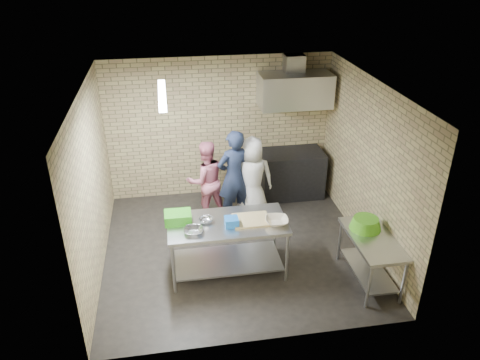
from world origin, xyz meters
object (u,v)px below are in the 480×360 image
object	(u,v)px
woman_pink	(206,180)
bottle_green	(315,91)
green_basin	(366,223)
man_navy	(234,177)
bottle_red	(295,91)
green_crate	(178,217)
woman_white	(252,178)
blue_tub	(232,222)
side_counter	(370,259)
stove	(291,173)
prep_table	(228,247)

from	to	relation	value
woman_pink	bottle_green	bearing A→B (deg)	-173.66
green_basin	man_navy	distance (m)	2.43
green_basin	bottle_red	world-z (taller)	bottle_red
green_crate	woman_white	size ratio (longest dim) A/B	0.25
blue_tub	green_crate	bearing A→B (deg)	163.65
bottle_red	man_navy	xyz separation A→B (m)	(-1.29, -0.97, -1.18)
side_counter	man_navy	world-z (taller)	man_navy
green_crate	green_basin	bearing A→B (deg)	-9.13
stove	green_basin	bearing A→B (deg)	-80.24
green_basin	woman_pink	world-z (taller)	woman_pink
stove	blue_tub	size ratio (longest dim) A/B	6.25
man_navy	side_counter	bearing A→B (deg)	110.85
man_navy	woman_pink	bearing A→B (deg)	-38.71
prep_table	stove	distance (m)	2.69
woman_white	stove	bearing A→B (deg)	-141.03
prep_table	blue_tub	xyz separation A→B (m)	(0.05, -0.10, 0.49)
man_navy	stove	bearing A→B (deg)	-168.56
green_crate	woman_white	bearing A→B (deg)	45.86
blue_tub	bottle_green	world-z (taller)	bottle_green
green_basin	bottle_green	world-z (taller)	bottle_green
green_basin	man_navy	world-z (taller)	man_navy
prep_table	stove	size ratio (longest dim) A/B	1.44
side_counter	green_crate	world-z (taller)	green_crate
green_crate	man_navy	world-z (taller)	man_navy
side_counter	blue_tub	world-z (taller)	blue_tub
side_counter	woman_pink	xyz separation A→B (m)	(-2.16, 2.19, 0.36)
man_navy	woman_white	distance (m)	0.35
side_counter	man_navy	size ratio (longest dim) A/B	0.71
bottle_green	woman_white	xyz separation A→B (m)	(-1.35, -0.91, -1.25)
side_counter	woman_white	size ratio (longest dim) A/B	0.79
prep_table	green_crate	world-z (taller)	green_crate
prep_table	bottle_red	world-z (taller)	bottle_red
green_basin	woman_white	distance (m)	2.27
blue_tub	woman_white	distance (m)	1.74
bottle_green	bottle_red	bearing A→B (deg)	180.00
prep_table	bottle_green	distance (m)	3.53
blue_tub	bottle_green	size ratio (longest dim) A/B	1.28
green_crate	stove	bearing A→B (deg)	42.45
prep_table	blue_tub	size ratio (longest dim) A/B	9.00
side_counter	woman_pink	bearing A→B (deg)	134.65
prep_table	green_crate	bearing A→B (deg)	170.27
bottle_green	man_navy	size ratio (longest dim) A/B	0.09
side_counter	man_navy	distance (m)	2.68
stove	green_basin	size ratio (longest dim) A/B	2.61
bottle_red	bottle_green	bearing A→B (deg)	0.00
green_crate	blue_tub	size ratio (longest dim) A/B	2.00
blue_tub	green_basin	size ratio (longest dim) A/B	0.42
blue_tub	woman_pink	distance (m)	1.75
prep_table	woman_pink	xyz separation A→B (m)	(-0.15, 1.63, 0.30)
green_crate	bottle_green	xyz separation A→B (m)	(2.71, 2.31, 1.07)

